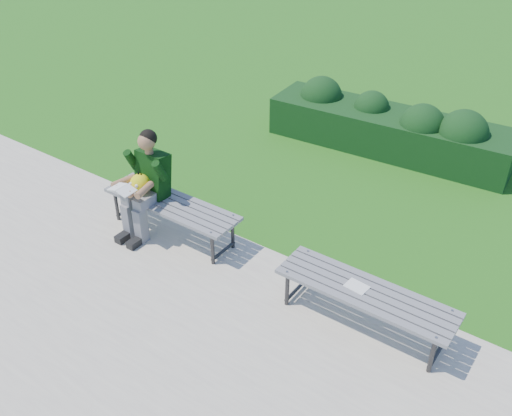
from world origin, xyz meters
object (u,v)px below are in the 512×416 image
Objects in this scene: bench_left at (171,206)px; seated_boy at (145,181)px; paper_sheet at (357,286)px; bench_right at (365,295)px; hedge at (391,126)px.

seated_boy is at bearing -162.54° from bench_left.
paper_sheet is (2.52, -0.08, 0.06)m from bench_left.
seated_boy is at bearing -179.81° from bench_right.
paper_sheet is at bearing -180.00° from bench_right.
hedge is 2.11× the size of bench_right.
bench_left is at bearing 178.08° from paper_sheet.
bench_right is (2.62, -0.08, 0.00)m from bench_left.
hedge is at bearing 110.36° from bench_right.
bench_left is (-1.24, -3.65, 0.02)m from hedge.
seated_boy reaches higher than hedge.
hedge reaches higher than bench_right.
hedge reaches higher than bench_left.
hedge is at bearing 109.00° from paper_sheet.
bench_left is 0.43m from seated_boy.
bench_right is 2.94m from seated_boy.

